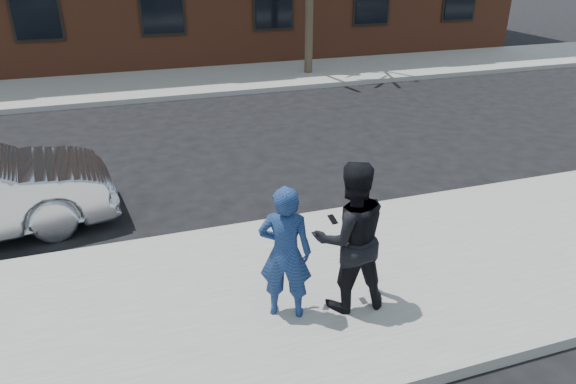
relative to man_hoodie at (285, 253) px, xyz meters
name	(u,v)px	position (x,y,z in m)	size (l,w,h in m)	color
ground	(277,290)	(0.08, 0.62, -0.95)	(100.00, 100.00, 0.00)	black
near_sidewalk	(282,297)	(0.08, 0.37, -0.87)	(50.00, 3.50, 0.15)	gray
near_curb	(247,228)	(0.08, 2.17, -0.87)	(50.00, 0.10, 0.15)	#999691
far_sidewalk	(171,83)	(0.08, 11.87, -0.87)	(50.00, 3.50, 0.15)	gray
far_curb	(179,97)	(0.08, 10.07, -0.87)	(50.00, 0.10, 0.15)	#999691
man_hoodie	(285,253)	(0.00, 0.00, 0.00)	(0.69, 0.59, 1.60)	navy
man_peacoat	(350,237)	(0.73, -0.06, 0.10)	(0.92, 0.74, 1.80)	black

